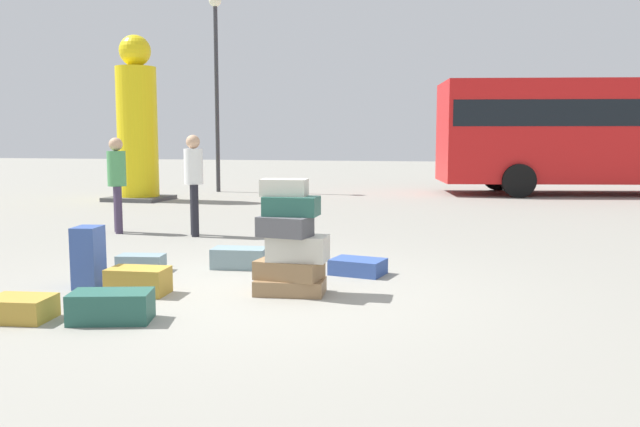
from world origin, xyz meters
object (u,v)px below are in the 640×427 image
object	(u,v)px
suitcase_tan_foreground_near	(138,281)
person_bearded_onlooker	(194,176)
suitcase_tower	(291,245)
person_tourist_with_camera	(117,176)
suitcase_navy_white_trunk	(88,257)
suitcase_slate_upright_blue	(240,258)
parked_bus	(635,129)
yellow_dummy_statue	(137,128)
suitcase_navy_foreground_far	(358,267)
suitcase_tan_behind_tower	(20,308)
lamp_post	(216,63)
suitcase_teal_left_side	(111,307)
suitcase_slate_right_side	(141,263)

from	to	relation	value
suitcase_tan_foreground_near	person_bearded_onlooker	size ratio (longest dim) A/B	0.36
suitcase_tower	person_tourist_with_camera	world-z (taller)	person_tourist_with_camera
suitcase_tower	suitcase_navy_white_trunk	distance (m)	2.15
person_bearded_onlooker	person_tourist_with_camera	xyz separation A→B (m)	(-1.38, 0.01, -0.03)
suitcase_slate_upright_blue	parked_bus	size ratio (longest dim) A/B	0.06
yellow_dummy_statue	person_tourist_with_camera	bearing A→B (deg)	-63.97
suitcase_tower	suitcase_navy_foreground_far	xyz separation A→B (m)	(0.49, 1.09, -0.40)
suitcase_tan_behind_tower	suitcase_tan_foreground_near	xyz separation A→B (m)	(0.51, 1.09, 0.03)
lamp_post	suitcase_tan_foreground_near	bearing A→B (deg)	-70.86
suitcase_teal_left_side	suitcase_navy_white_trunk	bearing A→B (deg)	114.38
suitcase_slate_upright_blue	person_bearded_onlooker	bearing A→B (deg)	118.69
suitcase_slate_upright_blue	parked_bus	xyz separation A→B (m)	(6.99, 12.68, 1.71)
suitcase_tower	suitcase_tan_behind_tower	size ratio (longest dim) A/B	2.20
suitcase_slate_right_side	parked_bus	size ratio (longest dim) A/B	0.05
suitcase_tan_foreground_near	suitcase_navy_foreground_far	bearing A→B (deg)	32.22
suitcase_tower	person_tourist_with_camera	distance (m)	5.30
person_bearded_onlooker	parked_bus	bearing A→B (deg)	111.57
suitcase_tower	suitcase_slate_right_side	xyz separation A→B (m)	(-2.04, 0.66, -0.40)
suitcase_navy_foreground_far	suitcase_slate_upright_blue	xyz separation A→B (m)	(-1.46, 0.03, 0.03)
suitcase_slate_right_side	suitcase_navy_foreground_far	distance (m)	2.56
suitcase_navy_foreground_far	person_bearded_onlooker	bearing A→B (deg)	154.28
suitcase_slate_upright_blue	suitcase_tan_behind_tower	world-z (taller)	suitcase_slate_upright_blue
suitcase_tan_foreground_near	suitcase_navy_white_trunk	bearing A→B (deg)	162.30
suitcase_tower	suitcase_navy_foreground_far	distance (m)	1.26
suitcase_slate_upright_blue	suitcase_tan_behind_tower	distance (m)	2.79
person_tourist_with_camera	parked_bus	xyz separation A→B (m)	(10.01, 10.35, 0.90)
suitcase_teal_left_side	suitcase_tan_behind_tower	distance (m)	0.80
suitcase_slate_upright_blue	suitcase_tan_foreground_near	size ratio (longest dim) A/B	1.10
suitcase_tower	parked_bus	bearing A→B (deg)	66.44
suitcase_navy_foreground_far	person_bearded_onlooker	size ratio (longest dim) A/B	0.36
suitcase_navy_foreground_far	suitcase_tan_behind_tower	world-z (taller)	suitcase_tan_behind_tower
suitcase_tan_behind_tower	person_tourist_with_camera	bearing A→B (deg)	104.77
suitcase_slate_upright_blue	suitcase_tan_behind_tower	xyz separation A→B (m)	(-1.01, -2.60, -0.02)
yellow_dummy_statue	suitcase_navy_white_trunk	bearing A→B (deg)	-63.62
suitcase_slate_upright_blue	suitcase_tan_foreground_near	bearing A→B (deg)	-115.20
suitcase_navy_foreground_far	person_tourist_with_camera	xyz separation A→B (m)	(-4.49, 2.35, 0.85)
suitcase_navy_white_trunk	yellow_dummy_statue	distance (m)	10.17
suitcase_tan_behind_tower	person_bearded_onlooker	distance (m)	5.03
person_tourist_with_camera	suitcase_tan_behind_tower	bearing A→B (deg)	-13.42
suitcase_tan_behind_tower	person_tourist_with_camera	xyz separation A→B (m)	(-2.01, 4.93, 0.84)
suitcase_teal_left_side	suitcase_navy_white_trunk	distance (m)	1.45
suitcase_tower	lamp_post	bearing A→B (deg)	115.84
suitcase_navy_foreground_far	suitcase_teal_left_side	distance (m)	2.95
suitcase_tower	person_tourist_with_camera	size ratio (longest dim) A/B	0.73
suitcase_navy_white_trunk	suitcase_tower	bearing A→B (deg)	-3.10
suitcase_slate_right_side	suitcase_tan_behind_tower	world-z (taller)	suitcase_tan_behind_tower
suitcase_teal_left_side	suitcase_slate_right_side	bearing A→B (deg)	96.63
suitcase_tan_behind_tower	person_bearded_onlooker	size ratio (longest dim) A/B	0.32
suitcase_tan_behind_tower	suitcase_slate_upright_blue	bearing A→B (deg)	61.25
suitcase_tan_foreground_near	lamp_post	distance (m)	13.38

